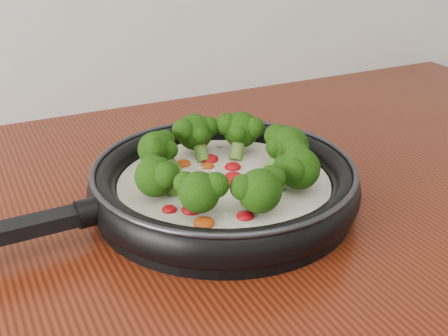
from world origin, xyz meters
name	(u,v)px	position (x,y,z in m)	size (l,w,h in m)	color
skillet	(223,182)	(0.12, 1.10, 0.93)	(0.50, 0.33, 0.09)	black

